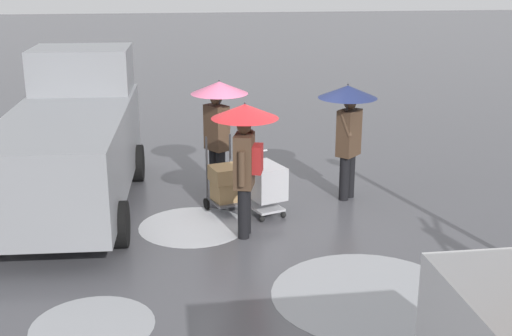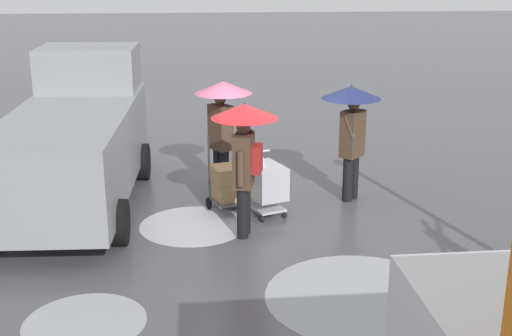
# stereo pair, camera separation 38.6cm
# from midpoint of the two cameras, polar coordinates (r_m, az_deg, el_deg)

# --- Properties ---
(ground_plane) EXTENTS (90.00, 90.00, 0.00)m
(ground_plane) POSITION_cam_midpoint_polar(r_m,az_deg,el_deg) (11.41, 2.21, -4.50)
(ground_plane) COLOR #4C4C51
(slush_patch_near_cluster) EXTENTS (1.78, 1.78, 0.01)m
(slush_patch_near_cluster) POSITION_cam_midpoint_polar(r_m,az_deg,el_deg) (11.25, -4.31, -4.84)
(slush_patch_near_cluster) COLOR silver
(slush_patch_near_cluster) RESTS_ON ground
(slush_patch_under_van) EXTENTS (2.55, 2.55, 0.01)m
(slush_patch_under_van) POSITION_cam_midpoint_polar(r_m,az_deg,el_deg) (9.13, 10.13, -10.61)
(slush_patch_under_van) COLOR #999BA0
(slush_patch_under_van) RESTS_ON ground
(slush_patch_mid_street) EXTENTS (1.50, 1.50, 0.01)m
(slush_patch_mid_street) POSITION_cam_midpoint_polar(r_m,az_deg,el_deg) (8.63, -12.96, -12.57)
(slush_patch_mid_street) COLOR #999BA0
(slush_patch_mid_street) RESTS_ON ground
(cargo_van_parked_right) EXTENTS (2.31, 5.39, 2.60)m
(cargo_van_parked_right) POSITION_cam_midpoint_polar(r_m,az_deg,el_deg) (12.23, -14.07, 2.30)
(cargo_van_parked_right) COLOR gray
(cargo_van_parked_right) RESTS_ON ground
(shopping_cart_vendor) EXTENTS (0.81, 0.96, 1.04)m
(shopping_cart_vendor) POSITION_cam_midpoint_polar(r_m,az_deg,el_deg) (11.52, 1.77, -1.26)
(shopping_cart_vendor) COLOR #B2B2B7
(shopping_cart_vendor) RESTS_ON ground
(hand_dolly_boxes) EXTENTS (0.70, 0.82, 1.32)m
(hand_dolly_boxes) POSITION_cam_midpoint_polar(r_m,az_deg,el_deg) (11.63, -1.52, -1.31)
(hand_dolly_boxes) COLOR #515156
(hand_dolly_boxes) RESTS_ON ground
(pedestrian_pink_side) EXTENTS (1.04, 1.04, 2.15)m
(pedestrian_pink_side) POSITION_cam_midpoint_polar(r_m,az_deg,el_deg) (10.39, 0.11, 2.44)
(pedestrian_pink_side) COLOR black
(pedestrian_pink_side) RESTS_ON ground
(pedestrian_black_side) EXTENTS (1.04, 1.04, 2.15)m
(pedestrian_black_side) POSITION_cam_midpoint_polar(r_m,az_deg,el_deg) (12.06, 8.97, 4.40)
(pedestrian_black_side) COLOR black
(pedestrian_black_side) RESTS_ON ground
(pedestrian_white_side) EXTENTS (1.04, 1.04, 2.15)m
(pedestrian_white_side) POSITION_cam_midpoint_polar(r_m,az_deg,el_deg) (12.39, -1.98, 4.94)
(pedestrian_white_side) COLOR black
(pedestrian_white_side) RESTS_ON ground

